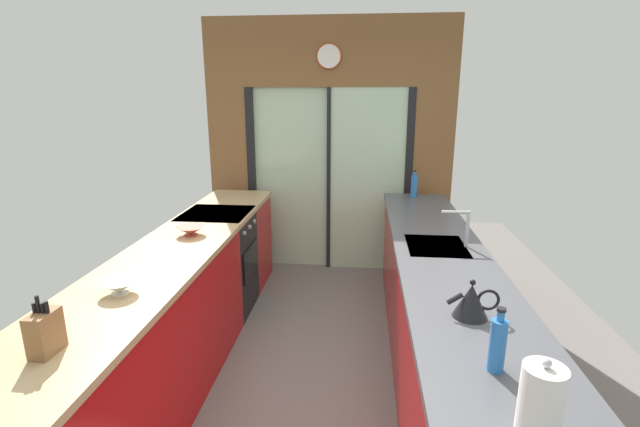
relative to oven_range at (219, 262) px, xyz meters
The scene contains 13 objects.
ground_plane 1.21m from the oven_range, 35.58° to the right, with size 5.04×7.60×0.02m, color slate.
back_wall_unit 1.81m from the oven_range, 51.68° to the left, with size 2.64×0.12×2.70m.
left_counter_run 1.12m from the oven_range, 90.08° to the right, with size 0.62×3.80×0.92m.
right_counter_run 2.05m from the oven_range, 27.56° to the right, with size 0.62×3.80×0.92m.
sink_faucet 2.18m from the oven_range, 19.61° to the right, with size 0.19×0.02×0.25m.
oven_range is the anchor object (origin of this frame).
mixing_bowl_near 1.72m from the oven_range, 89.36° to the right, with size 0.20×0.20×0.07m.
mixing_bowl_far 0.81m from the oven_range, 88.35° to the right, with size 0.21×0.21×0.07m.
knife_block 2.27m from the oven_range, 89.52° to the right, with size 0.08×0.14×0.25m.
kettle 2.55m from the oven_range, 43.72° to the right, with size 0.24×0.16×0.19m.
soap_bottle_near 2.86m from the oven_range, 50.03° to the right, with size 0.06×0.06×0.26m.
soap_bottle_far 2.05m from the oven_range, 23.98° to the left, with size 0.06×0.06×0.27m.
paper_towel_roll 3.18m from the oven_range, 54.85° to the right, with size 0.14×0.14×0.31m.
Camera 1 is at (0.37, -2.45, 1.95)m, focal length 25.12 mm.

